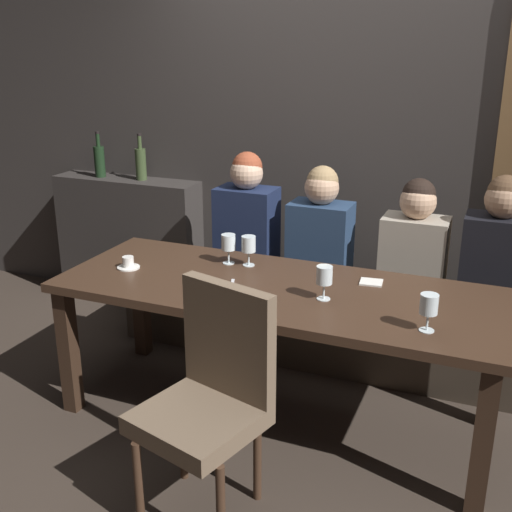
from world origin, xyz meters
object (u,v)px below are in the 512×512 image
espresso_cup (128,263)px  fork_on_table (232,286)px  diner_bearded (320,233)px  diner_near_end (497,253)px  wine_glass_center_front (429,306)px  wine_glass_far_left (228,244)px  wine_bottle_dark_red (99,160)px  diner_redhead (247,221)px  dining_table (276,303)px  chair_near_side (211,390)px  diner_far_end (414,246)px  banquette_bench (316,324)px  wine_glass_end_right (249,245)px  wine_glass_end_left (324,277)px  wine_bottle_pale_label (141,163)px

espresso_cup → fork_on_table: (0.62, -0.03, -0.02)m
diner_bearded → diner_near_end: 0.99m
wine_glass_center_front → wine_glass_far_left: (-1.11, 0.44, 0.00)m
wine_bottle_dark_red → wine_glass_far_left: 1.62m
fork_on_table → diner_redhead: bearing=88.3°
dining_table → diner_bearded: 0.74m
diner_bearded → espresso_cup: size_ratio=6.33×
dining_table → fork_on_table: 0.24m
chair_near_side → diner_far_end: bearing=69.1°
banquette_bench → fork_on_table: bearing=-104.6°
wine_glass_center_front → fork_on_table: size_ratio=0.96×
diner_near_end → wine_glass_end_right: size_ratio=4.80×
diner_far_end → wine_glass_end_right: diner_far_end is taller
diner_bearded → wine_glass_end_left: 0.84m
wine_bottle_dark_red → wine_glass_end_left: wine_bottle_dark_red is taller
diner_near_end → wine_glass_far_left: bearing=-160.0°
diner_redhead → wine_glass_end_right: (0.22, -0.49, 0.02)m
chair_near_side → wine_glass_center_front: chair_near_side is taller
banquette_bench → wine_glass_center_front: 1.35m
dining_table → wine_bottle_dark_red: bearing=149.8°
diner_near_end → wine_bottle_dark_red: wine_bottle_dark_red is taller
chair_near_side → diner_far_end: diner_far_end is taller
wine_glass_center_front → wine_glass_end_right: size_ratio=1.00×
banquette_bench → diner_far_end: bearing=3.1°
espresso_cup → wine_bottle_pale_label: bearing=118.6°
fork_on_table → wine_glass_end_left: bearing=-17.9°
wine_bottle_dark_red → wine_bottle_pale_label: same height
wine_glass_end_left → banquette_bench: bearing=108.7°
wine_bottle_dark_red → wine_bottle_pale_label: bearing=4.8°
diner_bearded → diner_near_end: bearing=-1.4°
banquette_bench → diner_redhead: (-0.47, 0.02, 0.61)m
diner_near_end → fork_on_table: bearing=-146.5°
dining_table → diner_redhead: bearing=123.2°
diner_far_end → wine_glass_center_front: diner_far_end is taller
chair_near_side → diner_redhead: bearing=107.8°
fork_on_table → diner_bearded: bearing=56.2°
fork_on_table → espresso_cup: bearing=157.7°
diner_far_end → espresso_cup: bearing=-150.1°
diner_far_end → wine_bottle_pale_label: (-1.97, 0.32, 0.28)m
wine_bottle_pale_label → diner_bearded: bearing=-12.7°
espresso_cup → banquette_bench: bearing=42.7°
dining_table → diner_near_end: diner_near_end is taller
wine_glass_center_front → espresso_cup: bearing=173.8°
diner_far_end → fork_on_table: bearing=-132.8°
diner_redhead → wine_glass_center_front: diner_redhead is taller
dining_table → diner_redhead: 0.88m
diner_bearded → wine_glass_end_right: size_ratio=4.63×
dining_table → diner_near_end: size_ratio=2.79×
wine_glass_end_left → wine_glass_far_left: bearing=155.6°
diner_bearded → wine_glass_end_left: bearing=-71.6°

